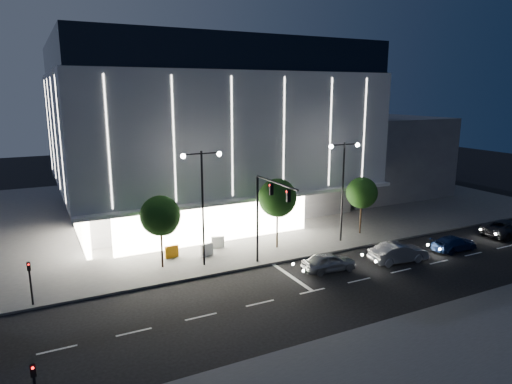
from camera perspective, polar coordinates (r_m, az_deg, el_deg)
The scene contains 19 objects.
ground at distance 32.09m, azimuth 2.51°, elevation -11.94°, with size 160.00×160.00×0.00m, color black.
sidewalk_museum at distance 54.72m, azimuth -5.19°, elevation -1.53°, with size 70.00×40.00×0.15m, color #474747.
sidewalk_near at distance 27.01m, azimuth 25.96°, elevation -18.11°, with size 70.00×10.00×0.15m, color #474747.
museum at distance 50.97m, azimuth -6.82°, elevation 7.90°, with size 30.00×25.80×18.00m.
annex_building at distance 64.37m, azimuth 12.43°, elevation 4.80°, with size 16.00×20.00×10.00m, color #4C4C51.
traffic_mast at distance 33.66m, azimuth 1.30°, elevation -1.69°, with size 0.33×5.89×7.07m.
street_lamp_west at distance 34.23m, azimuth -6.72°, elevation 0.07°, with size 3.16×0.36×9.00m.
street_lamp_east at distance 40.45m, azimuth 10.85°, elevation 1.84°, with size 3.16×0.36×9.00m.
ped_signal_far at distance 32.05m, azimuth -26.40°, elevation -9.68°, with size 0.22×0.24×3.00m.
tree_left at distance 34.79m, azimuth -11.83°, elevation -3.18°, with size 3.02×3.02×5.72m.
tree_mid at distance 38.37m, azimuth 2.71°, elevation -1.00°, with size 3.25×3.25×6.15m.
tree_right at distance 43.50m, azimuth 13.09°, elevation -0.30°, with size 2.91×2.91×5.51m.
car_lead at distance 35.13m, azimuth 9.12°, elevation -8.62°, with size 1.69×4.19×1.43m, color #96979C.
car_second at distance 38.08m, azimuth 17.37°, elevation -7.25°, with size 1.65×4.72×1.56m, color #A1A3A9.
car_third at distance 42.47m, azimuth 23.52°, elevation -5.90°, with size 1.76×4.34×1.26m, color navy.
car_fourth at distance 48.82m, azimuth 29.03°, elevation -3.98°, with size 2.52×5.46×1.52m, color #2A292E.
barrier_b at distance 39.35m, azimuth -4.80°, elevation -6.26°, with size 1.10×0.25×1.00m, color white.
barrier_c at distance 37.59m, azimuth -10.49°, elevation -7.35°, with size 1.10×0.25×1.00m, color #C66D0B.
barrier_d at distance 37.66m, azimuth -6.16°, elevation -7.17°, with size 1.10×0.25×1.00m, color white.
Camera 1 is at (-14.36, -25.46, 13.26)m, focal length 32.00 mm.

